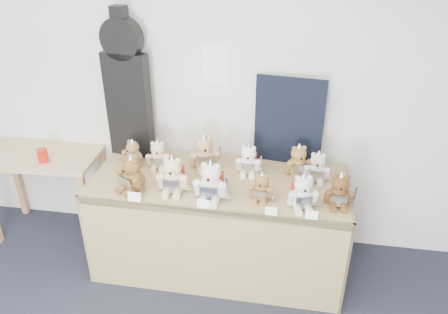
% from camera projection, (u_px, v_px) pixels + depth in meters
% --- Properties ---
extents(room_shell, '(6.00, 6.00, 6.00)m').
position_uv_depth(room_shell, '(216.00, 65.00, 3.32)').
color(room_shell, silver).
rests_on(room_shell, floor).
extents(display_table, '(1.94, 0.82, 0.80)m').
position_uv_depth(display_table, '(218.00, 204.00, 3.30)').
color(display_table, '#94794B').
rests_on(display_table, floor).
extents(side_table, '(0.97, 0.56, 0.79)m').
position_uv_depth(side_table, '(44.00, 168.00, 3.73)').
color(side_table, tan).
rests_on(side_table, floor).
extents(guitar_case, '(0.37, 0.16, 1.19)m').
position_uv_depth(guitar_case, '(127.00, 87.00, 3.39)').
color(guitar_case, black).
rests_on(guitar_case, display_table).
extents(navy_board, '(0.53, 0.09, 0.71)m').
position_uv_depth(navy_board, '(289.00, 122.00, 3.36)').
color(navy_board, black).
rests_on(navy_board, display_table).
extents(red_cup, '(0.08, 0.08, 0.11)m').
position_uv_depth(red_cup, '(43.00, 156.00, 3.53)').
color(red_cup, '#B31B0B').
rests_on(red_cup, side_table).
extents(teddy_front_far_left, '(0.24, 0.25, 0.30)m').
position_uv_depth(teddy_front_far_left, '(132.00, 175.00, 3.10)').
color(teddy_front_far_left, brown).
rests_on(teddy_front_far_left, display_table).
extents(teddy_front_left, '(0.25, 0.21, 0.31)m').
position_uv_depth(teddy_front_left, '(173.00, 176.00, 3.09)').
color(teddy_front_left, beige).
rests_on(teddy_front_left, display_table).
extents(teddy_front_centre, '(0.26, 0.22, 0.33)m').
position_uv_depth(teddy_front_centre, '(211.00, 183.00, 3.00)').
color(teddy_front_centre, silver).
rests_on(teddy_front_centre, display_table).
extents(teddy_front_right, '(0.19, 0.16, 0.23)m').
position_uv_depth(teddy_front_right, '(261.00, 188.00, 3.01)').
color(teddy_front_right, brown).
rests_on(teddy_front_right, display_table).
extents(teddy_front_far_right, '(0.24, 0.21, 0.28)m').
position_uv_depth(teddy_front_far_right, '(303.00, 193.00, 2.92)').
color(teddy_front_far_right, silver).
rests_on(teddy_front_far_right, display_table).
extents(teddy_front_end, '(0.22, 0.18, 0.27)m').
position_uv_depth(teddy_front_end, '(339.00, 192.00, 2.94)').
color(teddy_front_end, brown).
rests_on(teddy_front_end, display_table).
extents(teddy_back_left, '(0.21, 0.18, 0.26)m').
position_uv_depth(teddy_back_left, '(158.00, 156.00, 3.40)').
color(teddy_back_left, beige).
rests_on(teddy_back_left, display_table).
extents(teddy_back_centre_left, '(0.26, 0.24, 0.32)m').
position_uv_depth(teddy_back_centre_left, '(204.00, 154.00, 3.38)').
color(teddy_back_centre_left, tan).
rests_on(teddy_back_centre_left, display_table).
extents(teddy_back_centre_right, '(0.22, 0.18, 0.27)m').
position_uv_depth(teddy_back_centre_right, '(248.00, 161.00, 3.32)').
color(teddy_back_centre_right, white).
rests_on(teddy_back_centre_right, display_table).
extents(teddy_back_right, '(0.23, 0.21, 0.28)m').
position_uv_depth(teddy_back_right, '(298.00, 162.00, 3.30)').
color(teddy_back_right, olive).
rests_on(teddy_back_right, display_table).
extents(teddy_back_end, '(0.21, 0.18, 0.26)m').
position_uv_depth(teddy_back_end, '(317.00, 168.00, 3.23)').
color(teddy_back_end, silver).
rests_on(teddy_back_end, display_table).
extents(teddy_back_far_left, '(0.19, 0.19, 0.24)m').
position_uv_depth(teddy_back_far_left, '(133.00, 154.00, 3.44)').
color(teddy_back_far_left, '#986F47').
rests_on(teddy_back_far_left, display_table).
extents(entry_card_a, '(0.10, 0.02, 0.07)m').
position_uv_depth(entry_card_a, '(134.00, 197.00, 3.01)').
color(entry_card_a, white).
rests_on(entry_card_a, display_table).
extents(entry_card_b, '(0.09, 0.02, 0.06)m').
position_uv_depth(entry_card_b, '(203.00, 204.00, 2.94)').
color(entry_card_b, white).
rests_on(entry_card_b, display_table).
extents(entry_card_c, '(0.08, 0.02, 0.06)m').
position_uv_depth(entry_card_c, '(271.00, 211.00, 2.87)').
color(entry_card_c, white).
rests_on(entry_card_c, display_table).
extents(entry_card_d, '(0.08, 0.02, 0.06)m').
position_uv_depth(entry_card_d, '(312.00, 215.00, 2.83)').
color(entry_card_d, white).
rests_on(entry_card_d, display_table).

